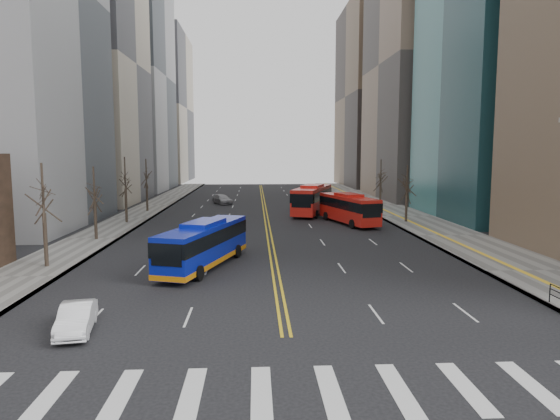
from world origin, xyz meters
name	(u,v)px	position (x,y,z in m)	size (l,w,h in m)	color
ground	(296,392)	(0.00, 0.00, 0.00)	(220.00, 220.00, 0.00)	black
sidewalk_right	(406,216)	(17.50, 45.00, 0.07)	(7.00, 130.00, 0.15)	slate
sidewalk_left	(131,218)	(-16.50, 45.00, 0.07)	(5.00, 130.00, 0.15)	slate
crosswalk	(296,392)	(0.00, 0.00, 0.01)	(26.70, 4.00, 0.01)	silver
centerline	(265,209)	(0.00, 55.00, 0.01)	(0.55, 100.00, 0.01)	gold
office_towers	(263,55)	(0.12, 68.51, 23.92)	(83.00, 134.00, 58.00)	#939396
street_trees	(197,184)	(-7.18, 34.55, 4.87)	(35.20, 47.20, 7.60)	#32281F
blue_bus	(204,243)	(-4.96, 18.75, 1.74)	(5.71, 11.52, 3.31)	#0B1AA6
red_bus_near	(349,207)	(9.20, 39.49, 1.92)	(5.33, 11.15, 3.46)	red
red_bus_far	(312,198)	(6.13, 48.54, 2.14)	(6.69, 12.53, 3.86)	red
car_white	(76,318)	(-9.46, 6.14, 0.65)	(1.37, 3.94, 1.30)	white
car_dark_mid	(349,215)	(9.70, 41.82, 0.75)	(1.76, 4.37, 1.49)	black
car_silver	(222,199)	(-6.48, 61.86, 0.72)	(2.01, 4.95, 1.44)	gray
car_dark_far	(323,194)	(10.93, 73.11, 0.54)	(1.78, 3.86, 1.07)	black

